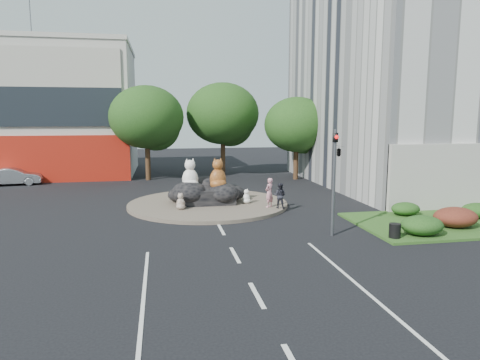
# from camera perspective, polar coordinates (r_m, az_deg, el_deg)

# --- Properties ---
(ground) EXTENTS (120.00, 120.00, 0.00)m
(ground) POSITION_cam_1_polar(r_m,az_deg,el_deg) (17.60, -0.67, -9.99)
(ground) COLOR black
(ground) RESTS_ON ground
(roundabout_island) EXTENTS (10.00, 10.00, 0.20)m
(roundabout_island) POSITION_cam_1_polar(r_m,az_deg,el_deg) (27.16, -4.29, -3.19)
(roundabout_island) COLOR brown
(roundabout_island) RESTS_ON ground
(rock_plinth) EXTENTS (3.20, 2.60, 0.90)m
(rock_plinth) POSITION_cam_1_polar(r_m,az_deg,el_deg) (27.05, -4.30, -2.05)
(rock_plinth) COLOR black
(rock_plinth) RESTS_ON roundabout_island
(grass_verge) EXTENTS (10.00, 6.00, 0.12)m
(grass_verge) POSITION_cam_1_polar(r_m,az_deg,el_deg) (25.08, 26.25, -5.12)
(grass_verge) COLOR #1D4A18
(grass_verge) RESTS_ON ground
(tree_left) EXTENTS (6.46, 6.46, 8.27)m
(tree_left) POSITION_cam_1_polar(r_m,az_deg,el_deg) (38.53, -12.24, 7.78)
(tree_left) COLOR #382314
(tree_left) RESTS_ON ground
(tree_mid) EXTENTS (6.84, 6.84, 8.76)m
(tree_mid) POSITION_cam_1_polar(r_m,az_deg,el_deg) (40.94, -2.23, 8.42)
(tree_mid) COLOR #382314
(tree_mid) RESTS_ON ground
(tree_right) EXTENTS (5.70, 5.70, 7.30)m
(tree_right) POSITION_cam_1_polar(r_m,az_deg,el_deg) (38.42, 7.61, 6.97)
(tree_right) COLOR #382314
(tree_right) RESTS_ON ground
(hedge_near_green) EXTENTS (2.00, 1.60, 0.90)m
(hedge_near_green) POSITION_cam_1_polar(r_m,az_deg,el_deg) (21.68, 23.10, -5.57)
(hedge_near_green) COLOR #173B12
(hedge_near_green) RESTS_ON grass_verge
(hedge_red) EXTENTS (2.20, 1.76, 0.99)m
(hedge_red) POSITION_cam_1_polar(r_m,az_deg,el_deg) (23.89, 26.80, -4.44)
(hedge_red) COLOR #4D1714
(hedge_red) RESTS_ON grass_verge
(hedge_mid_green) EXTENTS (1.80, 1.44, 0.81)m
(hedge_mid_green) POSITION_cam_1_polar(r_m,az_deg,el_deg) (26.60, 29.13, -3.57)
(hedge_mid_green) COLOR #173B12
(hedge_mid_green) RESTS_ON grass_verge
(hedge_back_green) EXTENTS (1.60, 1.28, 0.72)m
(hedge_back_green) POSITION_cam_1_polar(r_m,az_deg,el_deg) (25.61, 21.21, -3.59)
(hedge_back_green) COLOR #173B12
(hedge_back_green) RESTS_ON grass_verge
(traffic_light) EXTENTS (0.44, 1.24, 5.00)m
(traffic_light) POSITION_cam_1_polar(r_m,az_deg,el_deg) (20.18, 12.74, 2.71)
(traffic_light) COLOR #595B60
(traffic_light) RESTS_ON ground
(street_lamp) EXTENTS (2.34, 0.22, 8.06)m
(street_lamp) POSITION_cam_1_polar(r_m,az_deg,el_deg) (29.06, 22.23, 5.82)
(street_lamp) COLOR #595B60
(street_lamp) RESTS_ON ground
(cat_white) EXTENTS (1.27, 1.13, 1.92)m
(cat_white) POSITION_cam_1_polar(r_m,az_deg,el_deg) (26.65, -6.67, 0.83)
(cat_white) COLOR white
(cat_white) RESTS_ON rock_plinth
(cat_tabby) EXTENTS (1.34, 1.22, 1.95)m
(cat_tabby) POSITION_cam_1_polar(r_m,az_deg,el_deg) (26.53, -2.97, 0.87)
(cat_tabby) COLOR #BE6727
(cat_tabby) RESTS_ON rock_plinth
(kitten_calico) EXTENTS (0.78, 0.75, 1.00)m
(kitten_calico) POSITION_cam_1_polar(r_m,az_deg,el_deg) (25.21, -7.92, -2.77)
(kitten_calico) COLOR white
(kitten_calico) RESTS_ON roundabout_island
(kitten_white) EXTENTS (0.72, 0.70, 0.91)m
(kitten_white) POSITION_cam_1_polar(r_m,az_deg,el_deg) (26.74, 0.85, -2.14)
(kitten_white) COLOR white
(kitten_white) RESTS_ON roundabout_island
(pedestrian_pink) EXTENTS (0.76, 0.74, 1.76)m
(pedestrian_pink) POSITION_cam_1_polar(r_m,az_deg,el_deg) (25.59, 3.92, -1.68)
(pedestrian_pink) COLOR pink
(pedestrian_pink) RESTS_ON roundabout_island
(pedestrian_dark) EXTENTS (0.92, 0.86, 1.50)m
(pedestrian_dark) POSITION_cam_1_polar(r_m,az_deg,el_deg) (25.36, 5.33, -2.08)
(pedestrian_dark) COLOR #22222A
(pedestrian_dark) RESTS_ON roundabout_island
(parked_car) EXTENTS (4.37, 1.95, 1.39)m
(parked_car) POSITION_cam_1_polar(r_m,az_deg,el_deg) (39.65, -27.91, 0.40)
(parked_car) COLOR #A7AAAF
(parked_car) RESTS_ON ground
(litter_bin) EXTENTS (0.68, 0.68, 0.65)m
(litter_bin) POSITION_cam_1_polar(r_m,az_deg,el_deg) (20.74, 19.94, -6.37)
(litter_bin) COLOR black
(litter_bin) RESTS_ON grass_verge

